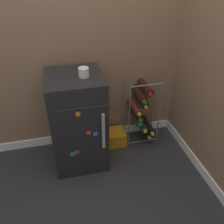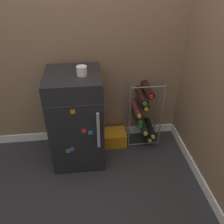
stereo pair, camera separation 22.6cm
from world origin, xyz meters
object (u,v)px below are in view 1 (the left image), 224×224
(wine_rack, at_px, (141,111))
(soda_box, at_px, (114,137))
(mini_fridge, at_px, (78,121))
(fridge_top_cup, at_px, (84,72))

(wine_rack, relative_size, soda_box, 3.05)
(mini_fridge, bearing_deg, soda_box, 21.09)
(fridge_top_cup, bearing_deg, soda_box, 31.29)
(wine_rack, xyz_separation_m, soda_box, (-0.28, -0.01, -0.29))
(mini_fridge, relative_size, wine_rack, 1.25)
(fridge_top_cup, bearing_deg, mini_fridge, 156.70)
(soda_box, bearing_deg, mini_fridge, -158.91)
(mini_fridge, height_order, wine_rack, mini_fridge)
(wine_rack, xyz_separation_m, fridge_top_cup, (-0.58, -0.19, 0.56))
(mini_fridge, relative_size, soda_box, 3.81)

